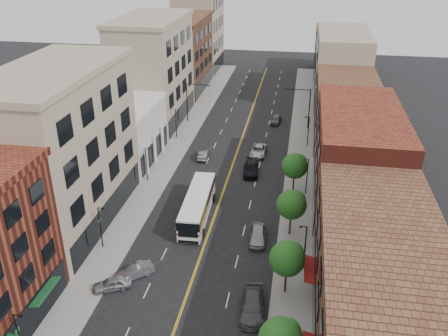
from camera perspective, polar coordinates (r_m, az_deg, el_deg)
The scene contains 34 objects.
ground at distance 45.99m, azimuth -5.13°, elevation -16.64°, with size 220.00×220.00×0.00m, color black.
sidewalk_left at distance 76.75m, azimuth -5.94°, elevation 2.20°, with size 4.00×110.00×0.15m, color gray.
sidewalk_right at distance 74.24m, azimuth 9.14°, elevation 1.12°, with size 4.00×110.00×0.15m, color gray.
bldg_l_tanoffice at distance 57.06m, azimuth -18.95°, elevation 1.85°, with size 10.00×22.00×18.00m, color gray.
bldg_l_white at distance 73.90m, azimuth -12.14°, elevation 4.06°, with size 10.00×14.00×8.00m, color silver.
bldg_l_far_a at distance 87.50m, azimuth -8.48°, elevation 11.30°, with size 10.00×20.00×18.00m, color gray.
bldg_l_far_b at distance 106.49m, azimuth -5.15°, elevation 13.32°, with size 10.00×20.00×15.00m, color brown.
bldg_l_far_c at distance 123.15m, azimuth -3.05°, elevation 16.34°, with size 10.00×16.00×20.00m, color gray.
bldg_r_near at distance 42.35m, azimuth 18.15°, elevation -13.58°, with size 10.00×26.00×10.00m, color brown.
bldg_r_mid at distance 62.22m, azimuth 15.71°, elevation 1.33°, with size 10.00×22.00×12.00m, color maroon.
bldg_r_far_a at distance 82.05m, azimuth 14.47°, elevation 6.81°, with size 10.00×20.00×10.00m, color brown.
bldg_r_far_b at distance 101.59m, azimuth 13.89°, elevation 11.75°, with size 10.00×22.00×14.00m, color gray.
bldg_r_far_c at distance 121.37m, azimuth 13.33°, elevation 13.38°, with size 10.00×18.00×11.00m, color brown.
tree_r_1 at distance 45.43m, azimuth 7.72°, elevation -10.63°, with size 3.40×3.40×5.59m.
tree_r_2 at distance 53.78m, azimuth 8.23°, elevation -4.28°, with size 3.40×3.40×5.59m.
tree_r_3 at distance 62.62m, azimuth 8.59°, elevation 0.33°, with size 3.40×3.40×5.59m.
lamp_l_0 at distance 42.57m, azimuth -23.40°, elevation -18.05°, with size 0.81×0.55×5.05m.
lamp_l_1 at distance 53.36m, azimuth -14.64°, elevation -6.66°, with size 0.81×0.55×5.05m.
lamp_l_2 at distance 66.30m, azimuth -9.30°, elevation 0.69°, with size 0.81×0.55×5.05m.
lamp_l_3 at distance 80.35m, azimuth -5.77°, elevation 5.57°, with size 0.81×0.55×5.05m.
lamp_r_1 at distance 49.32m, azimuth 9.70°, elevation -9.12°, with size 0.81×0.55×5.05m.
lamp_r_2 at distance 63.09m, azimuth 9.93°, elevation -0.75°, with size 0.81×0.55×5.05m.
lamp_r_3 at distance 77.72m, azimuth 10.08°, elevation 4.55°, with size 0.81×0.55×5.05m.
signal_mast_left at distance 86.94m, azimuth -4.01°, elevation 8.43°, with size 4.49×0.18×7.20m.
signal_mast_right at distance 84.66m, azimuth 9.76°, elevation 7.61°, with size 4.49×0.18×7.20m.
city_bus at distance 57.80m, azimuth -3.21°, elevation -4.36°, with size 3.31×12.21×3.11m.
car_angle_a at distance 48.81m, azimuth -13.34°, elevation -13.40°, with size 1.50×3.73×1.27m, color #A0A2A7.
car_angle_b at distance 49.84m, azimuth -10.71°, elevation -12.12°, with size 1.38×3.97×1.31m, color #95969B.
car_parked_mid at distance 45.14m, azimuth 3.45°, elevation -16.24°, with size 2.14×5.27×1.53m, color #444348.
car_parked_far at distance 54.15m, azimuth 4.10°, elevation -8.02°, with size 1.83×4.56×1.55m, color gray.
car_lane_behind at distance 73.43m, azimuth -2.47°, elevation 1.68°, with size 1.42×4.08×1.35m, color #434246.
car_lane_a at distance 68.64m, azimuth 3.25°, elevation -0.12°, with size 2.09×5.14×1.49m, color black.
car_lane_b at distance 74.72m, azimuth 4.16°, elevation 2.10°, with size 2.32×5.03×1.40m, color #B9BDC2.
car_lane_c at distance 87.98m, azimuth 6.27°, elevation 5.82°, with size 1.62×4.02×1.37m, color #4E4E53.
Camera 1 is at (9.49, -32.37, 31.26)m, focal length 38.00 mm.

